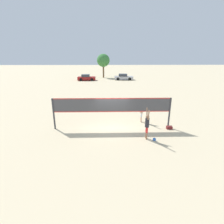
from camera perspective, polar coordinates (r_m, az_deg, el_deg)
ground_plane at (r=13.94m, az=0.00°, el=-5.28°), size 200.00×200.00×0.00m
volleyball_net at (r=13.35m, az=0.00°, el=1.54°), size 9.10×0.13×2.45m
player_spiker at (r=12.02m, az=11.40°, el=-3.66°), size 0.28×0.71×2.16m
player_blocker at (r=15.11m, az=9.61°, el=0.60°), size 0.28×0.69×2.02m
volleyball at (r=12.25m, az=13.66°, el=-8.66°), size 0.22×0.22×0.22m
gear_bag at (r=14.48m, az=18.20°, el=-4.84°), size 0.43×0.29×0.22m
parked_car_near at (r=42.44m, az=3.79°, el=11.29°), size 4.49×2.16×1.39m
parked_car_mid at (r=41.73m, az=-8.35°, el=11.01°), size 4.12×2.09×1.36m
tree_left_cluster at (r=46.63m, az=-2.86°, el=16.44°), size 3.26×3.26×5.98m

